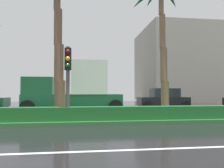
{
  "coord_description": "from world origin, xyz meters",
  "views": [
    {
      "loc": [
        3.52,
        -3.27,
        1.42
      ],
      "look_at": [
        5.53,
        12.17,
        1.98
      ],
      "focal_mm": 34.97,
      "sensor_mm": 36.0,
      "label": 1
    }
  ],
  "objects": [
    {
      "name": "box_truck_lead",
      "position": [
        2.92,
        11.71,
        1.55
      ],
      "size": [
        6.4,
        2.64,
        3.46
      ],
      "rotation": [
        0.0,
        0.0,
        3.14
      ],
      "color": "#195133",
      "rests_on": "ground_plane"
    },
    {
      "name": "median_hedge",
      "position": [
        0.0,
        6.6,
        0.45
      ],
      "size": [
        76.5,
        0.7,
        0.6
      ],
      "color": "#1E6028",
      "rests_on": "median_strip"
    },
    {
      "name": "median_strip",
      "position": [
        0.0,
        8.0,
        0.07
      ],
      "size": [
        85.5,
        4.0,
        0.15
      ],
      "primitive_type": "cube",
      "color": "#2D6B33",
      "rests_on": "ground_plane"
    },
    {
      "name": "building_far_right",
      "position": [
        19.86,
        29.31,
        5.53
      ],
      "size": [
        14.4,
        11.98,
        11.05
      ],
      "color": "gray",
      "rests_on": "ground_plane"
    },
    {
      "name": "car_in_traffic_third",
      "position": [
        10.46,
        15.08,
        0.83
      ],
      "size": [
        4.3,
        2.02,
        1.72
      ],
      "rotation": [
        0.0,
        0.0,
        3.14
      ],
      "color": "black",
      "rests_on": "ground_plane"
    },
    {
      "name": "ground_plane",
      "position": [
        0.0,
        9.0,
        -0.05
      ],
      "size": [
        90.0,
        42.0,
        0.1
      ],
      "primitive_type": "cube",
      "color": "black"
    },
    {
      "name": "traffic_signal_median_right",
      "position": [
        2.83,
        6.39,
        2.39
      ],
      "size": [
        0.28,
        0.43,
        3.26
      ],
      "color": "#4C4C47",
      "rests_on": "median_strip"
    }
  ]
}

